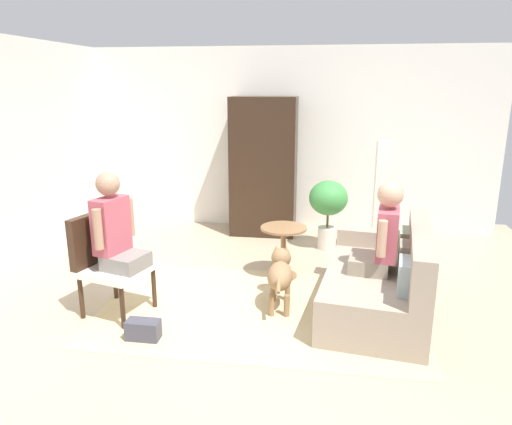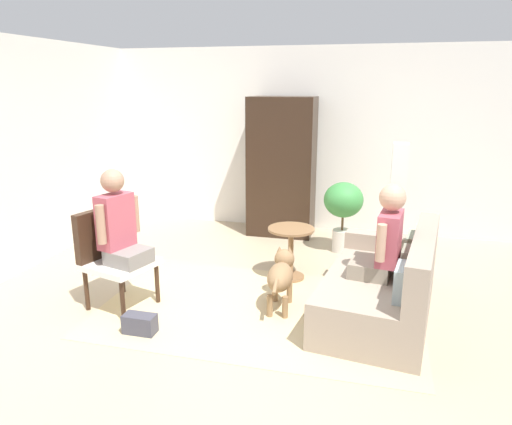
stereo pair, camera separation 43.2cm
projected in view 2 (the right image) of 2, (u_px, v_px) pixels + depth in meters
ground_plane at (249, 312)px, 4.53m from camera, size 6.90×6.90×0.00m
back_wall at (301, 140)px, 6.92m from camera, size 6.18×0.12×2.62m
left_wall at (3, 159)px, 5.15m from camera, size 0.12×6.35×2.62m
area_rug at (259, 309)px, 4.57m from camera, size 3.02×1.92×0.01m
couch at (385, 288)px, 4.33m from camera, size 1.12×1.72×0.85m
armchair at (111, 250)px, 4.56m from camera, size 0.71×0.70×0.95m
person_on_couch at (384, 239)px, 4.19m from camera, size 0.46×0.54×0.85m
person_on_armchair at (119, 224)px, 4.42m from camera, size 0.48×0.49×0.88m
round_end_table at (291, 246)px, 5.21m from camera, size 0.51×0.51×0.59m
dog at (281, 274)px, 4.55m from camera, size 0.27×0.80×0.54m
potted_plant at (343, 205)px, 6.00m from camera, size 0.50×0.50×0.91m
column_lamp at (397, 205)px, 5.63m from camera, size 0.20×0.20×1.45m
armoire_cabinet at (282, 167)px, 6.68m from camera, size 0.91×0.56×1.94m
handbag at (140, 324)px, 4.12m from camera, size 0.28×0.15×0.17m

